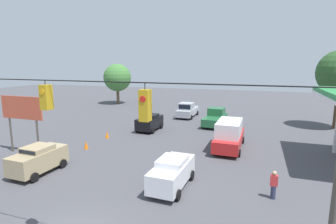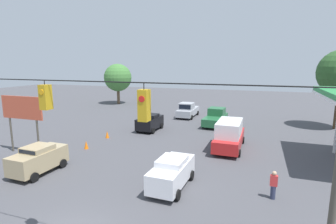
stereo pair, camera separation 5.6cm
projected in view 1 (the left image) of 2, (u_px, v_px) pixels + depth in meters
name	position (u px, v px, depth m)	size (l,w,h in m)	color
overhead_signal_span	(52.00, 139.00, 9.95)	(19.32, 0.38, 7.63)	#4C473D
sedan_black_withflow_far	(150.00, 122.00, 29.99)	(2.17, 3.95, 1.89)	black
pickup_truck_green_oncoming_deep	(215.00, 118.00, 32.50)	(2.57, 5.67, 2.12)	#236038
pickup_truck_silver_withflow_deep	(187.00, 110.00, 37.59)	(2.34, 5.45, 2.12)	#A8AAB2
box_truck_red_oncoming_far	(229.00, 135.00, 23.44)	(2.45, 6.19, 2.60)	red
sedan_white_crossing_near	(172.00, 172.00, 16.12)	(2.04, 4.40, 1.87)	silver
sedan_tan_parked_shoulder	(39.00, 159.00, 18.26)	(2.08, 4.00, 1.95)	tan
traffic_cone_nearest	(23.00, 174.00, 17.35)	(0.38, 0.38, 0.74)	orange
traffic_cone_second	(58.00, 157.00, 20.36)	(0.38, 0.38, 0.74)	orange
traffic_cone_third	(86.00, 145.00, 23.52)	(0.38, 0.38, 0.74)	orange
traffic_cone_fourth	(107.00, 135.00, 26.97)	(0.38, 0.38, 0.74)	orange
roadside_billboard	(22.00, 112.00, 21.83)	(4.21, 0.16, 4.91)	#4C473D
pedestrian	(274.00, 185.00, 14.75)	(0.40, 0.28, 1.66)	#2D334C
tree_horizon_left	(117.00, 78.00, 49.25)	(5.14, 5.14, 7.55)	brown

